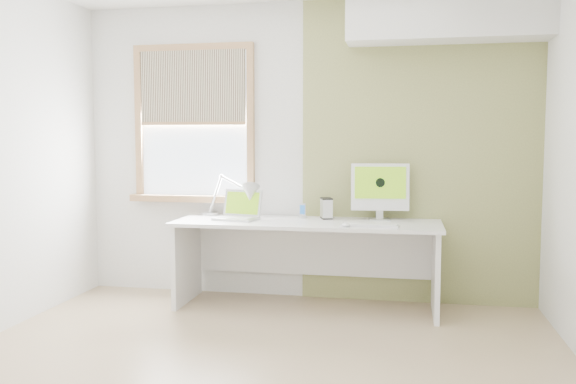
% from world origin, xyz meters
% --- Properties ---
extents(room, '(4.04, 3.54, 2.64)m').
position_xyz_m(room, '(0.00, 0.00, 1.30)').
color(room, tan).
rests_on(room, ground).
extents(accent_wall, '(2.00, 0.02, 2.60)m').
position_xyz_m(accent_wall, '(1.00, 1.74, 1.30)').
color(accent_wall, olive).
rests_on(accent_wall, room).
extents(soffit, '(1.60, 0.40, 0.42)m').
position_xyz_m(soffit, '(1.20, 1.57, 2.40)').
color(soffit, white).
rests_on(soffit, room).
extents(window, '(1.20, 0.14, 1.42)m').
position_xyz_m(window, '(-1.00, 1.71, 1.54)').
color(window, '#946B43').
rests_on(window, room).
extents(desk, '(2.20, 0.70, 0.73)m').
position_xyz_m(desk, '(0.09, 1.44, 0.53)').
color(desk, white).
rests_on(desk, room).
extents(desk_lamp, '(0.61, 0.38, 0.37)m').
position_xyz_m(desk_lamp, '(-0.49, 1.50, 0.92)').
color(desk_lamp, silver).
rests_on(desk_lamp, desk).
extents(laptop, '(0.40, 0.34, 0.24)m').
position_xyz_m(laptop, '(-0.50, 1.41, 0.79)').
color(laptop, silver).
rests_on(laptop, desk).
extents(phone_dock, '(0.08, 0.08, 0.13)m').
position_xyz_m(phone_dock, '(0.03, 1.58, 0.77)').
color(phone_dock, silver).
rests_on(phone_dock, desk).
extents(external_drive, '(0.13, 0.16, 0.18)m').
position_xyz_m(external_drive, '(0.23, 1.57, 0.82)').
color(external_drive, silver).
rests_on(external_drive, desk).
extents(imac, '(0.49, 0.18, 0.48)m').
position_xyz_m(imac, '(0.68, 1.60, 1.00)').
color(imac, silver).
rests_on(imac, desk).
extents(keyboard, '(0.45, 0.16, 0.02)m').
position_xyz_m(keyboard, '(0.62, 1.18, 0.74)').
color(keyboard, white).
rests_on(keyboard, desk).
extents(mouse, '(0.09, 0.12, 0.03)m').
position_xyz_m(mouse, '(0.44, 1.13, 0.75)').
color(mouse, white).
rests_on(mouse, desk).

